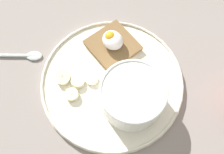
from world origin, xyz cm
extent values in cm
cube|color=gray|center=(0.00, 0.00, 1.00)|extent=(120.00, 120.00, 2.00)
cylinder|color=silver|center=(0.00, 0.00, 2.50)|extent=(30.53, 30.53, 1.00)
torus|color=silver|center=(0.00, 0.00, 3.30)|extent=(30.33, 30.33, 0.60)
cylinder|color=white|center=(-6.16, -0.37, 6.46)|extent=(12.45, 12.45, 6.93)
torus|color=white|center=(-6.16, -0.37, 9.93)|extent=(12.65, 12.65, 0.60)
cylinder|color=#BA5F7D|center=(-6.16, -0.37, 5.80)|extent=(11.05, 11.05, 5.20)
ellipsoid|color=#BA5F7D|center=(-6.16, -0.37, 8.20)|extent=(10.49, 10.49, 1.20)
ellipsoid|color=olive|center=(-3.07, 1.02, 8.46)|extent=(1.12, 1.41, 0.53)
ellipsoid|color=#CEAD8C|center=(-5.23, 1.66, 8.48)|extent=(1.49, 1.56, 0.57)
ellipsoid|color=#966C4D|center=(-5.92, -0.33, 8.50)|extent=(1.63, 1.33, 0.60)
ellipsoid|color=tan|center=(-8.64, -3.06, 8.45)|extent=(1.34, 1.36, 0.50)
ellipsoid|color=tan|center=(-8.40, -2.89, 8.52)|extent=(1.72, 1.74, 0.64)
ellipsoid|color=#9A7149|center=(-7.69, -0.55, 8.59)|extent=(2.12, 1.79, 0.77)
cube|color=brown|center=(6.31, -5.37, 4.15)|extent=(9.94, 9.94, 0.30)
cube|color=#A67C4B|center=(6.31, -5.37, 3.63)|extent=(9.75, 9.75, 1.25)
ellipsoid|color=white|center=(6.31, -5.37, 5.92)|extent=(4.87, 4.26, 3.34)
sphere|color=orange|center=(6.89, -5.17, 6.74)|extent=(2.40, 2.40, 2.40)
cylinder|color=beige|center=(4.21, 5.92, 3.62)|extent=(3.97, 4.03, 1.52)
cylinder|color=#BAAE8D|center=(4.21, 5.92, 4.09)|extent=(0.71, 0.72, 0.23)
cylinder|color=#F2E8BC|center=(6.88, 7.78, 3.86)|extent=(4.64, 4.58, 2.03)
cylinder|color=#BDB593|center=(6.88, 7.78, 4.55)|extent=(0.81, 0.81, 0.24)
cylinder|color=beige|center=(2.61, 8.52, 3.64)|extent=(3.93, 3.94, 1.39)
cylinder|color=tan|center=(2.61, 8.52, 4.24)|extent=(0.70, 0.70, 0.16)
cylinder|color=#F4E6BD|center=(2.81, 3.21, 3.55)|extent=(2.79, 2.89, 1.31)
cylinder|color=#BFB393|center=(2.81, 3.21, 3.99)|extent=(0.50, 0.51, 0.20)
cylinder|color=silver|center=(19.43, 13.49, 2.40)|extent=(7.24, 8.40, 0.80)
ellipsoid|color=silver|center=(16.12, 9.55, 2.40)|extent=(4.15, 4.30, 0.70)
camera|label=1|loc=(-16.02, 13.17, 52.01)|focal=40.00mm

